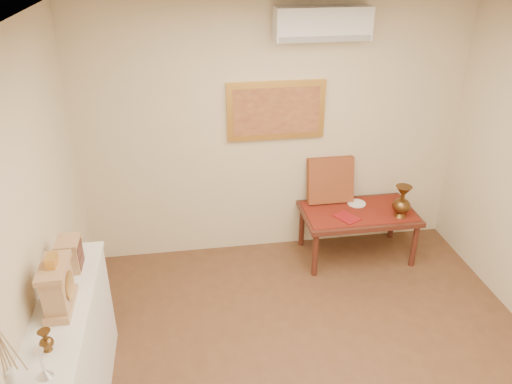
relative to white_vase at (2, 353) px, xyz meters
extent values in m
plane|color=white|center=(1.82, 0.72, 1.19)|extent=(4.50, 4.50, 0.00)
cube|color=beige|center=(1.82, 2.97, -0.16)|extent=(4.00, 0.02, 2.70)
cube|color=beige|center=(-0.18, 0.72, -0.16)|extent=(0.02, 4.50, 2.70)
cube|color=maroon|center=(2.67, 2.60, -0.96)|extent=(1.14, 0.59, 0.01)
cylinder|color=white|center=(2.69, 2.75, -0.95)|extent=(0.20, 0.20, 0.01)
cube|color=maroon|center=(2.49, 2.48, -0.95)|extent=(0.28, 0.31, 0.01)
cube|color=maroon|center=(2.42, 2.88, -0.70)|extent=(0.50, 0.20, 0.51)
cube|color=white|center=(-0.01, 0.72, -0.55)|extent=(0.37, 2.02, 0.03)
cube|color=tan|center=(0.00, 0.95, -0.51)|extent=(0.16, 0.36, 0.05)
cube|color=tan|center=(0.00, 0.95, -0.36)|extent=(0.14, 0.30, 0.25)
cylinder|color=beige|center=(0.07, 0.95, -0.36)|extent=(0.01, 0.17, 0.17)
cylinder|color=gold|center=(0.08, 0.95, -0.36)|extent=(0.01, 0.19, 0.19)
cube|color=tan|center=(0.00, 0.95, -0.21)|extent=(0.17, 0.34, 0.04)
cube|color=gold|center=(0.00, 0.95, -0.16)|extent=(0.06, 0.11, 0.07)
cube|color=tan|center=(-0.01, 1.39, -0.42)|extent=(0.15, 0.20, 0.22)
cube|color=#4E2117|center=(0.07, 1.39, -0.47)|extent=(0.01, 0.17, 0.09)
cube|color=#4E2117|center=(0.07, 1.39, -0.37)|extent=(0.01, 0.17, 0.09)
cube|color=tan|center=(-0.01, 1.39, -0.30)|extent=(0.16, 0.21, 0.02)
cube|color=#4E2117|center=(2.67, 2.60, -0.99)|extent=(1.20, 0.70, 0.05)
cylinder|color=#4E2117|center=(2.13, 2.31, -1.26)|extent=(0.06, 0.06, 0.50)
cylinder|color=#4E2117|center=(3.21, 2.31, -1.26)|extent=(0.06, 0.06, 0.50)
cylinder|color=#4E2117|center=(2.13, 2.89, -1.26)|extent=(0.06, 0.06, 0.50)
cylinder|color=#4E2117|center=(3.21, 2.89, -1.26)|extent=(0.06, 0.06, 0.50)
cube|color=gold|center=(1.82, 2.95, 0.09)|extent=(1.00, 0.05, 0.60)
cube|color=#A8633A|center=(1.82, 2.92, 0.09)|extent=(0.88, 0.01, 0.48)
cube|color=silver|center=(2.22, 2.84, 0.94)|extent=(0.90, 0.24, 0.30)
cube|color=gray|center=(2.22, 2.72, 0.82)|extent=(0.86, 0.02, 0.05)
camera|label=1|loc=(0.87, -1.80, 1.65)|focal=35.00mm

